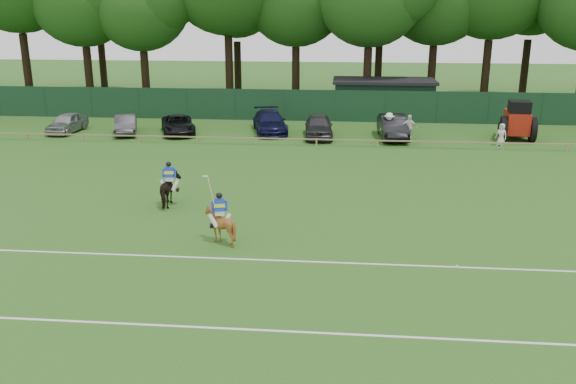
# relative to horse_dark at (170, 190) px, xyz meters

# --- Properties ---
(ground) EXTENTS (160.00, 160.00, 0.00)m
(ground) POSITION_rel_horse_dark_xyz_m (5.16, -4.91, -0.76)
(ground) COLOR #1E4C14
(ground) RESTS_ON ground
(horse_dark) EXTENTS (1.02, 1.88, 1.51)m
(horse_dark) POSITION_rel_horse_dark_xyz_m (0.00, 0.00, 0.00)
(horse_dark) COLOR black
(horse_dark) RESTS_ON ground
(horse_chestnut) EXTENTS (1.43, 1.55, 1.45)m
(horse_chestnut) POSITION_rel_horse_dark_xyz_m (3.23, -4.35, -0.03)
(horse_chestnut) COLOR brown
(horse_chestnut) RESTS_ON ground
(sedan_silver) EXTENTS (1.92, 4.25, 1.42)m
(sedan_silver) POSITION_rel_horse_dark_xyz_m (-12.21, 15.95, -0.05)
(sedan_silver) COLOR #9B9C9F
(sedan_silver) RESTS_ON ground
(sedan_grey) EXTENTS (2.65, 4.42, 1.38)m
(sedan_grey) POSITION_rel_horse_dark_xyz_m (-7.75, 15.81, -0.07)
(sedan_grey) COLOR #2B2B2D
(sedan_grey) RESTS_ON ground
(suv_black) EXTENTS (3.62, 5.20, 1.32)m
(suv_black) POSITION_rel_horse_dark_xyz_m (-3.98, 16.15, -0.10)
(suv_black) COLOR black
(suv_black) RESTS_ON ground
(sedan_navy) EXTENTS (3.34, 5.70, 1.55)m
(sedan_navy) POSITION_rel_horse_dark_xyz_m (2.56, 17.24, 0.02)
(sedan_navy) COLOR #101135
(sedan_navy) RESTS_ON ground
(hatch_grey) EXTENTS (2.19, 4.82, 1.60)m
(hatch_grey) POSITION_rel_horse_dark_xyz_m (6.18, 15.89, 0.04)
(hatch_grey) COLOR #2E2E31
(hatch_grey) RESTS_ON ground
(estate_black) EXTENTS (2.04, 5.04, 1.63)m
(estate_black) POSITION_rel_horse_dark_xyz_m (11.33, 15.97, 0.06)
(estate_black) COLOR black
(estate_black) RESTS_ON ground
(spectator_left) EXTENTS (1.38, 1.08, 1.88)m
(spectator_left) POSITION_rel_horse_dark_xyz_m (11.03, 15.52, 0.18)
(spectator_left) COLOR white
(spectator_left) RESTS_ON ground
(spectator_mid) EXTENTS (1.10, 0.49, 1.85)m
(spectator_mid) POSITION_rel_horse_dark_xyz_m (12.34, 15.03, 0.17)
(spectator_mid) COLOR white
(spectator_mid) RESTS_ON ground
(spectator_right) EXTENTS (0.87, 0.82, 1.50)m
(spectator_right) POSITION_rel_horse_dark_xyz_m (18.30, 14.27, -0.01)
(spectator_right) COLOR silver
(spectator_right) RESTS_ON ground
(rider_dark) EXTENTS (0.93, 0.42, 1.41)m
(rider_dark) POSITION_rel_horse_dark_xyz_m (0.00, -0.01, 0.70)
(rider_dark) COLOR silver
(rider_dark) RESTS_ON ground
(rider_chestnut) EXTENTS (0.97, 0.52, 2.05)m
(rider_chestnut) POSITION_rel_horse_dark_xyz_m (3.23, -4.36, 0.66)
(rider_chestnut) COLOR silver
(rider_chestnut) RESTS_ON ground
(polo_ball) EXTENTS (0.09, 0.09, 0.09)m
(polo_ball) POSITION_rel_horse_dark_xyz_m (12.08, -5.91, -0.71)
(polo_ball) COLOR silver
(polo_ball) RESTS_ON ground
(pitch_lines) EXTENTS (60.00, 5.10, 0.01)m
(pitch_lines) POSITION_rel_horse_dark_xyz_m (5.16, -8.41, -0.75)
(pitch_lines) COLOR silver
(pitch_lines) RESTS_ON ground
(pitch_rail) EXTENTS (62.10, 0.10, 0.50)m
(pitch_rail) POSITION_rel_horse_dark_xyz_m (5.16, 13.09, -0.31)
(pitch_rail) COLOR #997F5B
(pitch_rail) RESTS_ON ground
(perimeter_fence) EXTENTS (92.08, 0.08, 2.50)m
(perimeter_fence) POSITION_rel_horse_dark_xyz_m (5.16, 22.09, 0.49)
(perimeter_fence) COLOR #14351E
(perimeter_fence) RESTS_ON ground
(utility_shed) EXTENTS (8.40, 4.40, 3.04)m
(utility_shed) POSITION_rel_horse_dark_xyz_m (11.16, 25.09, 0.78)
(utility_shed) COLOR #14331E
(utility_shed) RESTS_ON ground
(tree_row) EXTENTS (96.00, 12.00, 21.00)m
(tree_row) POSITION_rel_horse_dark_xyz_m (7.16, 30.09, -0.76)
(tree_row) COLOR #26561C
(tree_row) RESTS_ON ground
(tractor) EXTENTS (2.52, 3.46, 2.72)m
(tractor) POSITION_rel_horse_dark_xyz_m (19.82, 16.41, 0.53)
(tractor) COLOR #9E1B0E
(tractor) RESTS_ON ground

